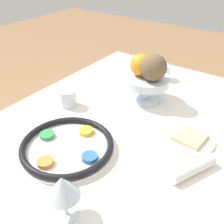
{
  "coord_description": "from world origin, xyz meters",
  "views": [
    {
      "loc": [
        -0.6,
        -0.39,
        1.29
      ],
      "look_at": [
        0.03,
        0.06,
        0.78
      ],
      "focal_mm": 42.0,
      "sensor_mm": 36.0,
      "label": 1
    }
  ],
  "objects": [
    {
      "name": "wine_glass",
      "position": [
        -0.34,
        -0.07,
        0.83
      ],
      "size": [
        0.08,
        0.08,
        0.12
      ],
      "color": "silver",
      "rests_on": "dining_table"
    },
    {
      "name": "seder_plate",
      "position": [
        -0.17,
        0.08,
        0.76
      ],
      "size": [
        0.29,
        0.29,
        0.03
      ],
      "color": "silver",
      "rests_on": "dining_table"
    },
    {
      "name": "cup_near",
      "position": [
        0.45,
        0.07,
        0.77
      ],
      "size": [
        0.07,
        0.07,
        0.07
      ],
      "color": "silver",
      "rests_on": "dining_table"
    },
    {
      "name": "napkin_roll",
      "position": [
        -0.04,
        -0.27,
        0.76
      ],
      "size": [
        0.15,
        0.1,
        0.04
      ],
      "color": "white",
      "rests_on": "dining_table"
    },
    {
      "name": "cup_far",
      "position": [
        0.02,
        0.26,
        0.77
      ],
      "size": [
        0.07,
        0.07,
        0.07
      ],
      "color": "silver",
      "rests_on": "dining_table"
    },
    {
      "name": "dining_table",
      "position": [
        0.0,
        0.0,
        0.37
      ],
      "size": [
        1.26,
        0.9,
        0.74
      ],
      "color": "silver",
      "rests_on": "ground_plane"
    },
    {
      "name": "orange_fruit",
      "position": [
        0.24,
        0.07,
        0.88
      ],
      "size": [
        0.09,
        0.09,
        0.09
      ],
      "color": "orange",
      "rests_on": "fruit_stand"
    },
    {
      "name": "fruit_stand",
      "position": [
        0.24,
        0.04,
        0.82
      ],
      "size": [
        0.18,
        0.18,
        0.1
      ],
      "color": "silver",
      "rests_on": "dining_table"
    },
    {
      "name": "coconut",
      "position": [
        0.23,
        0.01,
        0.89
      ],
      "size": [
        0.1,
        0.1,
        0.1
      ],
      "color": "brown",
      "rests_on": "fruit_stand"
    },
    {
      "name": "cup_mid",
      "position": [
        0.35,
        0.13,
        0.77
      ],
      "size": [
        0.07,
        0.07,
        0.07
      ],
      "color": "silver",
      "rests_on": "dining_table"
    },
    {
      "name": "bread_plate",
      "position": [
        0.09,
        -0.21,
        0.75
      ],
      "size": [
        0.16,
        0.16,
        0.02
      ],
      "color": "silver",
      "rests_on": "dining_table"
    }
  ]
}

